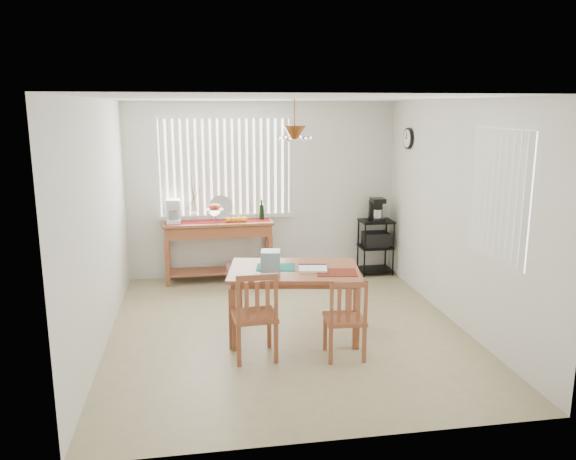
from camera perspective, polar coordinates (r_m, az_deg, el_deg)
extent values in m
cube|color=tan|center=(6.59, -0.08, -10.06)|extent=(4.00, 4.50, 0.01)
cube|color=silver|center=(8.45, -2.61, 4.14)|extent=(4.00, 0.10, 2.60)
cube|color=silver|center=(4.02, 5.23, -5.14)|extent=(4.00, 0.10, 2.60)
cube|color=silver|center=(6.22, -19.06, 0.49)|extent=(0.10, 4.50, 2.60)
cube|color=silver|center=(6.84, 17.13, 1.64)|extent=(0.10, 4.50, 2.60)
cube|color=white|center=(6.09, -0.09, 13.71)|extent=(4.00, 4.50, 0.10)
cube|color=white|center=(8.31, -6.38, 6.36)|extent=(1.90, 0.01, 1.40)
cube|color=white|center=(8.30, -12.60, 6.14)|extent=(0.07, 0.03, 1.40)
cube|color=white|center=(8.30, -11.87, 6.17)|extent=(0.07, 0.03, 1.40)
cube|color=white|center=(8.29, -11.14, 6.20)|extent=(0.07, 0.03, 1.40)
cube|color=white|center=(8.29, -10.41, 6.22)|extent=(0.07, 0.03, 1.40)
cube|color=white|center=(8.29, -9.67, 6.25)|extent=(0.07, 0.03, 1.40)
cube|color=white|center=(8.29, -8.94, 6.27)|extent=(0.07, 0.03, 1.40)
cube|color=white|center=(8.29, -8.21, 6.30)|extent=(0.07, 0.03, 1.40)
cube|color=white|center=(8.29, -7.47, 6.32)|extent=(0.07, 0.03, 1.40)
cube|color=white|center=(8.30, -6.74, 6.34)|extent=(0.07, 0.03, 1.40)
cube|color=white|center=(8.30, -6.01, 6.37)|extent=(0.07, 0.03, 1.40)
cube|color=white|center=(8.31, -5.28, 6.39)|extent=(0.07, 0.03, 1.40)
cube|color=white|center=(8.32, -4.55, 6.41)|extent=(0.07, 0.03, 1.40)
cube|color=white|center=(8.33, -3.82, 6.42)|extent=(0.07, 0.03, 1.40)
cube|color=white|center=(8.34, -3.09, 6.44)|extent=(0.07, 0.03, 1.40)
cube|color=white|center=(8.35, -2.37, 6.46)|extent=(0.07, 0.03, 1.40)
cube|color=white|center=(8.36, -1.65, 6.47)|extent=(0.07, 0.03, 1.40)
cube|color=white|center=(8.38, -0.93, 6.49)|extent=(0.07, 0.03, 1.40)
cube|color=white|center=(8.39, -0.21, 6.50)|extent=(0.07, 0.03, 1.40)
cube|color=white|center=(8.39, -6.25, 1.38)|extent=(1.98, 0.06, 0.06)
cube|color=white|center=(8.24, -6.49, 11.40)|extent=(1.98, 0.06, 0.06)
cube|color=white|center=(5.98, 20.67, 3.32)|extent=(0.01, 1.10, 1.30)
cube|color=white|center=(5.55, 23.10, 2.49)|extent=(0.03, 0.07, 1.30)
cube|color=white|center=(5.64, 22.51, 2.69)|extent=(0.03, 0.07, 1.30)
cube|color=white|center=(5.74, 21.94, 2.88)|extent=(0.03, 0.07, 1.30)
cube|color=white|center=(5.83, 21.39, 3.06)|extent=(0.03, 0.07, 1.30)
cube|color=white|center=(5.92, 20.85, 3.24)|extent=(0.03, 0.07, 1.30)
cube|color=white|center=(6.02, 20.33, 3.41)|extent=(0.03, 0.07, 1.30)
cube|color=white|center=(6.11, 19.83, 3.57)|extent=(0.03, 0.07, 1.30)
cube|color=white|center=(6.21, 19.34, 3.73)|extent=(0.03, 0.07, 1.30)
cube|color=white|center=(6.30, 18.87, 3.89)|extent=(0.03, 0.07, 1.30)
cube|color=white|center=(6.40, 18.41, 4.04)|extent=(0.03, 0.07, 1.30)
cylinder|color=black|center=(8.13, 12.13, 9.08)|extent=(0.04, 0.30, 0.30)
cylinder|color=white|center=(8.12, 11.98, 9.08)|extent=(0.01, 0.25, 0.25)
cylinder|color=brown|center=(5.96, 0.67, 11.62)|extent=(0.01, 0.01, 0.34)
cone|color=brown|center=(5.96, 0.67, 9.89)|extent=(0.24, 0.24, 0.14)
sphere|color=white|center=(5.99, 2.19, 9.33)|extent=(0.05, 0.05, 0.05)
sphere|color=white|center=(6.12, 1.18, 9.39)|extent=(0.05, 0.05, 0.05)
sphere|color=white|center=(6.09, -0.32, 9.38)|extent=(0.05, 0.05, 0.05)
sphere|color=white|center=(5.94, -0.88, 9.30)|extent=(0.05, 0.05, 0.05)
sphere|color=white|center=(5.82, 0.12, 9.24)|extent=(0.05, 0.05, 0.05)
sphere|color=white|center=(5.84, 1.69, 9.25)|extent=(0.05, 0.05, 0.05)
cube|color=#995333|center=(8.19, -7.10, 0.71)|extent=(1.58, 0.44, 0.04)
cube|color=#9A5432|center=(8.21, -7.08, -0.03)|extent=(1.52, 0.40, 0.16)
cube|color=#995333|center=(8.15, -12.16, -3.34)|extent=(0.06, 0.06, 0.68)
cube|color=#995333|center=(8.20, -1.78, -2.96)|extent=(0.06, 0.06, 0.68)
cube|color=#995333|center=(8.48, -12.05, -2.72)|extent=(0.06, 0.06, 0.68)
cube|color=#995333|center=(8.53, -2.09, -2.36)|extent=(0.06, 0.06, 0.68)
cube|color=#995333|center=(8.36, -6.97, -4.12)|extent=(1.46, 0.38, 0.03)
cube|color=red|center=(8.36, -5.29, -3.64)|extent=(0.30, 0.22, 0.10)
cube|color=maroon|center=(8.18, -7.10, 0.87)|extent=(1.50, 0.24, 0.01)
cube|color=white|center=(8.18, -11.52, 0.86)|extent=(0.20, 0.24, 0.05)
cube|color=white|center=(8.24, -11.54, 1.81)|extent=(0.20, 0.08, 0.30)
cube|color=white|center=(8.11, -11.62, 2.81)|extent=(0.20, 0.22, 0.07)
cylinder|color=white|center=(8.14, -11.56, 1.43)|extent=(0.13, 0.13, 0.13)
cylinder|color=white|center=(8.15, -7.45, 1.15)|extent=(0.05, 0.05, 0.10)
cone|color=white|center=(8.14, -7.47, 1.79)|extent=(0.26, 0.26, 0.09)
sphere|color=#AF1717|center=(8.12, -7.14, 2.39)|extent=(0.08, 0.08, 0.08)
sphere|color=#AF1717|center=(8.16, -7.32, 2.43)|extent=(0.08, 0.08, 0.08)
sphere|color=#AF1717|center=(8.16, -7.67, 2.42)|extent=(0.08, 0.08, 0.08)
sphere|color=#AF1717|center=(8.12, -7.83, 2.36)|extent=(0.08, 0.08, 0.08)
sphere|color=#AF1717|center=(8.08, -7.65, 2.32)|extent=(0.08, 0.08, 0.08)
sphere|color=#AF1717|center=(8.08, -7.30, 2.33)|extent=(0.08, 0.08, 0.08)
sphere|color=#FFA40D|center=(8.11, -6.11, 1.04)|extent=(0.08, 0.08, 0.08)
sphere|color=#FFA40D|center=(8.11, -5.56, 1.06)|extent=(0.08, 0.08, 0.08)
sphere|color=#FFA40D|center=(8.12, -5.00, 1.08)|extent=(0.08, 0.08, 0.08)
sphere|color=#FFA40D|center=(8.12, -4.45, 1.10)|extent=(0.08, 0.08, 0.08)
cylinder|color=silver|center=(8.33, -6.85, 2.30)|extent=(0.35, 0.09, 0.35)
cylinder|color=white|center=(8.21, -9.53, 1.30)|extent=(0.08, 0.08, 0.14)
cylinder|color=#4C3823|center=(8.16, -9.61, 3.31)|extent=(0.08, 0.04, 0.44)
cylinder|color=#4C3823|center=(8.16, -9.61, 3.48)|extent=(0.13, 0.06, 0.48)
cylinder|color=#4C3823|center=(8.17, -9.60, 3.13)|extent=(0.17, 0.08, 0.36)
cylinder|color=#4C3823|center=(8.16, -9.62, 3.65)|extent=(0.06, 0.03, 0.54)
cylinder|color=#4C3823|center=(8.17, -9.60, 3.07)|extent=(0.22, 0.10, 0.30)
cylinder|color=black|center=(8.26, -2.69, 1.83)|extent=(0.07, 0.07, 0.23)
cylinder|color=black|center=(8.23, -2.70, 2.88)|extent=(0.03, 0.03, 0.08)
cylinder|color=black|center=(8.47, 7.80, -2.05)|extent=(0.02, 0.02, 0.83)
cylinder|color=black|center=(8.61, 10.67, -1.91)|extent=(0.02, 0.02, 0.83)
cylinder|color=black|center=(8.80, 7.13, -1.49)|extent=(0.02, 0.02, 0.83)
cylinder|color=black|center=(8.93, 9.90, -1.36)|extent=(0.02, 0.02, 0.83)
cube|color=black|center=(8.61, 8.97, 0.90)|extent=(0.49, 0.39, 0.03)
cube|color=black|center=(8.70, 8.88, -1.70)|extent=(0.49, 0.39, 0.02)
cube|color=black|center=(8.79, 8.80, -3.96)|extent=(0.49, 0.39, 0.02)
cube|color=black|center=(8.67, 8.91, -0.93)|extent=(0.37, 0.29, 0.22)
cube|color=black|center=(8.59, 9.02, 1.13)|extent=(0.20, 0.24, 0.05)
cube|color=black|center=(8.64, 8.88, 2.02)|extent=(0.20, 0.08, 0.29)
cube|color=black|center=(8.54, 9.08, 3.00)|extent=(0.20, 0.22, 0.07)
cylinder|color=silver|center=(8.56, 9.06, 1.69)|extent=(0.13, 0.13, 0.13)
cube|color=#995333|center=(6.21, 0.63, -4.14)|extent=(1.56, 1.14, 0.04)
cube|color=#9A5432|center=(6.23, 0.63, -4.59)|extent=(1.44, 1.02, 0.06)
cube|color=#995333|center=(6.00, -5.66, -8.96)|extent=(0.08, 0.08, 0.66)
cube|color=#995333|center=(6.01, 6.94, -8.96)|extent=(0.08, 0.08, 0.66)
cube|color=#995333|center=(6.74, -4.97, -6.52)|extent=(0.08, 0.08, 0.66)
cube|color=#995333|center=(6.75, 6.17, -6.52)|extent=(0.08, 0.08, 0.66)
cube|color=#147466|center=(6.26, -1.24, -3.80)|extent=(0.47, 0.37, 0.01)
cube|color=maroon|center=(6.08, 4.97, -4.32)|extent=(0.47, 0.37, 0.01)
cube|color=white|center=(6.16, 2.53, -3.97)|extent=(0.34, 0.29, 0.03)
cube|color=black|center=(6.28, 2.49, -3.61)|extent=(0.31, 0.08, 0.03)
cube|color=#7B9EB3|center=(6.03, -1.78, -3.25)|extent=(0.23, 0.23, 0.24)
cube|color=#995333|center=(5.75, -3.44, -8.70)|extent=(0.46, 0.46, 0.04)
cube|color=#995333|center=(6.03, -1.93, -10.01)|extent=(0.04, 0.04, 0.42)
cube|color=#995333|center=(5.98, -5.48, -10.26)|extent=(0.04, 0.04, 0.42)
cube|color=#995333|center=(5.70, -1.23, -11.40)|extent=(0.04, 0.04, 0.42)
cube|color=#995333|center=(5.64, -5.01, -11.69)|extent=(0.04, 0.04, 0.42)
cube|color=#995333|center=(5.51, -1.24, -6.77)|extent=(0.04, 0.04, 0.47)
cube|color=#995333|center=(5.45, -5.10, -7.02)|extent=(0.04, 0.04, 0.47)
cube|color=#995333|center=(5.41, -3.18, -4.84)|extent=(0.39, 0.05, 0.06)
cube|color=#995333|center=(5.50, -2.09, -7.06)|extent=(0.04, 0.02, 0.38)
cube|color=#995333|center=(5.48, -3.15, -7.13)|extent=(0.04, 0.02, 0.38)
cube|color=#995333|center=(5.47, -4.23, -7.20)|extent=(0.04, 0.02, 0.38)
cube|color=#995333|center=(5.79, 5.76, -8.99)|extent=(0.42, 0.42, 0.04)
cube|color=#995333|center=(6.06, 6.98, -10.19)|extent=(0.04, 0.04, 0.39)
cube|color=#995333|center=(6.00, 3.78, -10.37)|extent=(0.04, 0.04, 0.39)
cube|color=#995333|center=(5.76, 7.74, -11.46)|extent=(0.04, 0.04, 0.39)
cube|color=#995333|center=(5.69, 4.36, -11.67)|extent=(0.04, 0.04, 0.39)
cube|color=#995333|center=(5.58, 7.90, -7.30)|extent=(0.03, 0.03, 0.43)
cube|color=#995333|center=(5.51, 4.45, -7.47)|extent=(0.03, 0.03, 0.43)
cube|color=#995333|center=(5.49, 6.23, -5.54)|extent=(0.36, 0.05, 0.06)
cube|color=#995333|center=(5.57, 7.13, -7.55)|extent=(0.04, 0.02, 0.35)
cube|color=#995333|center=(5.55, 6.18, -7.60)|extent=(0.04, 0.02, 0.35)
cube|color=#995333|center=(5.54, 5.22, -7.65)|extent=(0.04, 0.02, 0.35)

